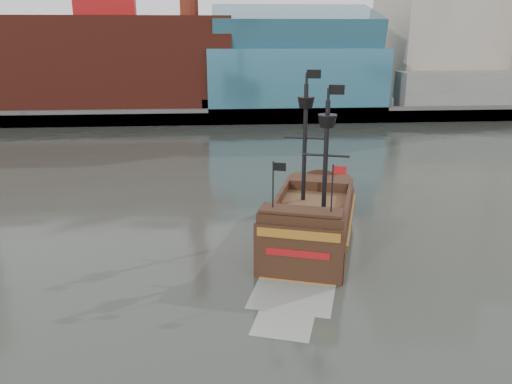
{
  "coord_description": "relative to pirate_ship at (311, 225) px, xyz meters",
  "views": [
    {
      "loc": [
        -3.77,
        -19.19,
        14.15
      ],
      "look_at": [
        -1.2,
        12.77,
        4.0
      ],
      "focal_mm": 35.0,
      "sensor_mm": 36.0,
      "label": 1
    }
  ],
  "objects": [
    {
      "name": "ground",
      "position": [
        -2.8,
        -13.55,
        -1.15
      ],
      "size": [
        400.0,
        400.0,
        0.0
      ],
      "primitive_type": "plane",
      "color": "#272A25",
      "rests_on": "ground"
    },
    {
      "name": "promenade_far",
      "position": [
        -2.8,
        78.45,
        -0.15
      ],
      "size": [
        220.0,
        60.0,
        2.0
      ],
      "primitive_type": "cube",
      "color": "slate",
      "rests_on": "ground"
    },
    {
      "name": "seawall",
      "position": [
        -2.8,
        48.95,
        0.15
      ],
      "size": [
        220.0,
        1.0,
        2.6
      ],
      "primitive_type": "cube",
      "color": "#4C4C49",
      "rests_on": "ground"
    },
    {
      "name": "pirate_ship",
      "position": [
        0.0,
        0.0,
        0.0
      ],
      "size": [
        9.96,
        17.72,
        12.72
      ],
      "rotation": [
        0.0,
        0.0,
        -0.31
      ],
      "color": "black",
      "rests_on": "ground"
    }
  ]
}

